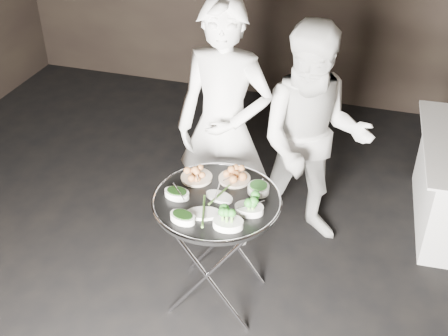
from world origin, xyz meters
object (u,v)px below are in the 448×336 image
(tray_stand, at_px, (217,246))
(serving_tray, at_px, (217,201))
(waiter_left, at_px, (224,129))
(waiter_right, at_px, (312,140))

(tray_stand, distance_m, serving_tray, 0.36)
(tray_stand, height_order, waiter_left, waiter_left)
(serving_tray, distance_m, waiter_right, 0.92)
(tray_stand, distance_m, waiter_left, 0.81)
(tray_stand, xyz_separation_m, waiter_left, (-0.15, 0.65, 0.46))
(waiter_left, relative_size, waiter_right, 1.09)
(waiter_left, bearing_deg, serving_tray, -74.54)
(serving_tray, bearing_deg, tray_stand, -116.57)
(serving_tray, height_order, waiter_right, waiter_right)
(waiter_left, bearing_deg, waiter_right, 17.63)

